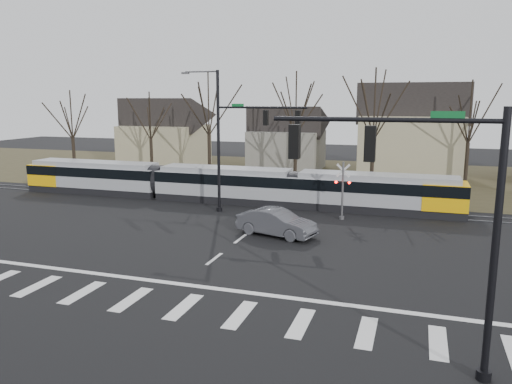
% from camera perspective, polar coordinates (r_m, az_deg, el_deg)
% --- Properties ---
extents(ground, '(140.00, 140.00, 0.00)m').
position_cam_1_polar(ground, '(24.52, -6.63, -9.00)').
color(ground, black).
extents(grass_verge, '(140.00, 28.00, 0.01)m').
position_cam_1_polar(grass_verge, '(54.45, 7.54, 1.86)').
color(grass_verge, '#38331E').
rests_on(grass_verge, ground).
extents(crosswalk, '(27.00, 2.60, 0.01)m').
position_cam_1_polar(crosswalk, '(21.20, -11.24, -12.33)').
color(crosswalk, silver).
rests_on(crosswalk, ground).
extents(stop_line, '(28.00, 0.35, 0.01)m').
position_cam_1_polar(stop_line, '(23.00, -8.53, -10.38)').
color(stop_line, silver).
rests_on(stop_line, ground).
extents(lane_dashes, '(0.18, 30.00, 0.01)m').
position_cam_1_polar(lane_dashes, '(39.08, 3.19, -1.51)').
color(lane_dashes, silver).
rests_on(lane_dashes, ground).
extents(rail_pair, '(90.00, 1.52, 0.06)m').
position_cam_1_polar(rail_pair, '(38.88, 3.12, -1.54)').
color(rail_pair, '#59595E').
rests_on(rail_pair, ground).
extents(tram, '(36.69, 2.72, 2.78)m').
position_cam_1_polar(tram, '(40.35, -3.69, 1.05)').
color(tram, gray).
rests_on(tram, ground).
extents(sedan, '(4.21, 5.80, 1.63)m').
position_cam_1_polar(sedan, '(30.31, 2.34, -3.50)').
color(sedan, '#494A50').
rests_on(sedan, ground).
extents(signal_pole_near_right, '(6.72, 0.44, 8.00)m').
position_cam_1_polar(signal_pole_near_right, '(15.24, 18.97, -1.45)').
color(signal_pole_near_right, black).
rests_on(signal_pole_near_right, ground).
extents(signal_pole_far, '(9.28, 0.44, 10.20)m').
position_cam_1_polar(signal_pole_far, '(35.68, -1.94, 6.58)').
color(signal_pole_far, black).
rests_on(signal_pole_far, ground).
extents(rail_crossing_signal, '(1.08, 0.36, 4.00)m').
position_cam_1_polar(rail_crossing_signal, '(34.65, 9.86, -0.05)').
color(rail_crossing_signal, '#59595B').
rests_on(rail_crossing_signal, ground).
extents(tree_row, '(59.20, 7.20, 10.00)m').
position_cam_1_polar(tree_row, '(47.68, 8.72, 6.64)').
color(tree_row, black).
rests_on(tree_row, ground).
extents(house_a, '(9.72, 8.64, 8.60)m').
position_cam_1_polar(house_a, '(62.60, -10.43, 7.01)').
color(house_a, '#9A926F').
rests_on(house_a, ground).
extents(house_b, '(8.64, 7.56, 7.65)m').
position_cam_1_polar(house_b, '(58.98, 3.56, 6.47)').
color(house_b, slate).
rests_on(house_b, ground).
extents(house_c, '(10.80, 8.64, 10.10)m').
position_cam_1_polar(house_c, '(54.02, 17.37, 6.98)').
color(house_c, '#9A926F').
rests_on(house_c, ground).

